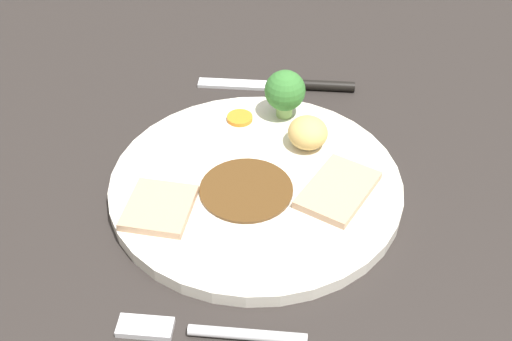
# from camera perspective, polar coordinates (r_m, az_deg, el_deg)

# --- Properties ---
(dining_table) EXTENTS (1.20, 0.84, 0.04)m
(dining_table) POSITION_cam_1_polar(r_m,az_deg,el_deg) (0.66, -2.52, -2.82)
(dining_table) COLOR #2B2623
(dining_table) RESTS_ON ground
(dinner_plate) EXTENTS (0.29, 0.29, 0.01)m
(dinner_plate) POSITION_cam_1_polar(r_m,az_deg,el_deg) (0.64, 0.00, -1.15)
(dinner_plate) COLOR silver
(dinner_plate) RESTS_ON dining_table
(gravy_pool) EXTENTS (0.09, 0.09, 0.00)m
(gravy_pool) POSITION_cam_1_polar(r_m,az_deg,el_deg) (0.62, -0.87, -1.70)
(gravy_pool) COLOR #563819
(gravy_pool) RESTS_ON dinner_plate
(meat_slice_main) EXTENTS (0.10, 0.09, 0.01)m
(meat_slice_main) POSITION_cam_1_polar(r_m,az_deg,el_deg) (0.62, 7.29, -1.71)
(meat_slice_main) COLOR tan
(meat_slice_main) RESTS_ON dinner_plate
(meat_slice_under) EXTENTS (0.07, 0.07, 0.01)m
(meat_slice_under) POSITION_cam_1_polar(r_m,az_deg,el_deg) (0.61, -8.57, -3.26)
(meat_slice_under) COLOR tan
(meat_slice_under) RESTS_ON dinner_plate
(roast_potato_left) EXTENTS (0.05, 0.05, 0.03)m
(roast_potato_left) POSITION_cam_1_polar(r_m,az_deg,el_deg) (0.67, 4.61, 3.37)
(roast_potato_left) COLOR #D8B260
(roast_potato_left) RESTS_ON dinner_plate
(carrot_coin_front) EXTENTS (0.03, 0.03, 0.00)m
(carrot_coin_front) POSITION_cam_1_polar(r_m,az_deg,el_deg) (0.71, -1.45, 4.67)
(carrot_coin_front) COLOR orange
(carrot_coin_front) RESTS_ON dinner_plate
(broccoli_floret) EXTENTS (0.04, 0.04, 0.05)m
(broccoli_floret) POSITION_cam_1_polar(r_m,az_deg,el_deg) (0.70, 2.58, 7.00)
(broccoli_floret) COLOR #8CB766
(broccoli_floret) RESTS_ON dinner_plate
(fork) EXTENTS (0.02, 0.15, 0.01)m
(fork) POSITION_cam_1_polar(r_m,az_deg,el_deg) (0.53, -4.54, -14.03)
(fork) COLOR silver
(fork) RESTS_ON dining_table
(knife) EXTENTS (0.02, 0.19, 0.01)m
(knife) POSITION_cam_1_polar(r_m,az_deg,el_deg) (0.79, 3.18, 7.57)
(knife) COLOR black
(knife) RESTS_ON dining_table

